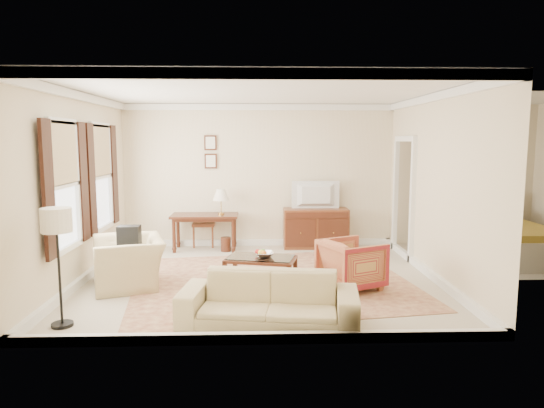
{
  "coord_description": "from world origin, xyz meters",
  "views": [
    {
      "loc": [
        -0.05,
        -7.44,
        2.17
      ],
      "look_at": [
        0.2,
        0.3,
        1.15
      ],
      "focal_mm": 32.0,
      "sensor_mm": 36.0,
      "label": 1
    }
  ],
  "objects": [
    {
      "name": "club_armchair",
      "position": [
        -1.96,
        -0.32,
        0.49
      ],
      "size": [
        1.05,
        1.29,
        0.98
      ],
      "primitive_type": "imported",
      "rotation": [
        0.0,
        0.0,
        -1.25
      ],
      "color": "#C7B286",
      "rests_on": "room_shell"
    },
    {
      "name": "striped_armchair",
      "position": [
        1.34,
        -0.56,
        0.4
      ],
      "size": [
        0.99,
        1.02,
        0.8
      ],
      "primitive_type": "imported",
      "rotation": [
        0.0,
        0.0,
        2.01
      ],
      "color": "maroon",
      "rests_on": "room_shell"
    },
    {
      "name": "fruit_bowl",
      "position": [
        0.06,
        -0.34,
        0.49
      ],
      "size": [
        0.42,
        0.42,
        0.1
      ],
      "primitive_type": "imported",
      "color": "silver",
      "rests_on": "coffee_table"
    },
    {
      "name": "doorway",
      "position": [
        2.71,
        1.5,
        1.08
      ],
      "size": [
        0.1,
        1.12,
        2.25
      ],
      "primitive_type": null,
      "color": "white",
      "rests_on": "room_shell"
    },
    {
      "name": "desk_lamp",
      "position": [
        -0.75,
        2.07,
        0.96
      ],
      "size": [
        0.32,
        0.32,
        0.5
      ],
      "primitive_type": null,
      "color": "silver",
      "rests_on": "writing_desk"
    },
    {
      "name": "framed_prints",
      "position": [
        -0.98,
        2.47,
        1.94
      ],
      "size": [
        0.25,
        0.04,
        0.68
      ],
      "primitive_type": null,
      "color": "#411E12",
      "rests_on": "room_shell"
    },
    {
      "name": "writing_desk",
      "position": [
        -1.08,
        2.07,
        0.6
      ],
      "size": [
        1.31,
        0.65,
        0.71
      ],
      "color": "#411E12",
      "rests_on": "room_shell"
    },
    {
      "name": "room_shell",
      "position": [
        0.0,
        0.0,
        2.47
      ],
      "size": [
        5.51,
        5.01,
        2.91
      ],
      "color": "beige",
      "rests_on": "ground"
    },
    {
      "name": "backpack",
      "position": [
        -1.95,
        -0.28,
        0.74
      ],
      "size": [
        0.24,
        0.33,
        0.4
      ],
      "primitive_type": "cube",
      "rotation": [
        0.0,
        0.0,
        -1.51
      ],
      "color": "black",
      "rests_on": "club_armchair"
    },
    {
      "name": "annex_bedroom",
      "position": [
        4.49,
        1.15,
        0.34
      ],
      "size": [
        3.0,
        2.7,
        2.9
      ],
      "color": "beige",
      "rests_on": "ground"
    },
    {
      "name": "floor_lamp",
      "position": [
        -2.34,
        -1.9,
        1.16
      ],
      "size": [
        0.35,
        0.35,
        1.41
      ],
      "color": "black",
      "rests_on": "room_shell"
    },
    {
      "name": "sofa",
      "position": [
        0.09,
        -1.93,
        0.41
      ],
      "size": [
        2.15,
        0.89,
        0.81
      ],
      "primitive_type": "imported",
      "rotation": [
        0.0,
        0.0,
        -0.14
      ],
      "color": "#C7B286",
      "rests_on": "room_shell"
    },
    {
      "name": "desk_chair",
      "position": [
        -1.13,
        2.42,
        0.53
      ],
      "size": [
        0.46,
        0.46,
        1.05
      ],
      "primitive_type": null,
      "rotation": [
        0.0,
        0.0,
        0.03
      ],
      "color": "brown",
      "rests_on": "room_shell"
    },
    {
      "name": "coffee_table",
      "position": [
        0.01,
        -0.32,
        0.33
      ],
      "size": [
        1.14,
        0.83,
        0.44
      ],
      "rotation": [
        0.0,
        0.0,
        -0.24
      ],
      "color": "#411E12",
      "rests_on": "room_shell"
    },
    {
      "name": "rug",
      "position": [
        0.18,
        -0.17,
        0.01
      ],
      "size": [
        4.62,
        4.12,
        0.01
      ],
      "primitive_type": "cube",
      "rotation": [
        0.0,
        0.0,
        0.15
      ],
      "color": "brown",
      "rests_on": "room_shell"
    },
    {
      "name": "window_rear",
      "position": [
        -2.7,
        0.9,
        1.55
      ],
      "size": [
        0.12,
        1.56,
        1.8
      ],
      "primitive_type": null,
      "color": "#CCB284",
      "rests_on": "room_shell"
    },
    {
      "name": "book_a",
      "position": [
        -0.12,
        -0.19,
        0.17
      ],
      "size": [
        0.28,
        0.08,
        0.38
      ],
      "primitive_type": "imported",
      "rotation": [
        0.0,
        0.0,
        -0.15
      ],
      "color": "brown",
      "rests_on": "coffee_table"
    },
    {
      "name": "sideboard",
      "position": [
        1.15,
        2.22,
        0.4
      ],
      "size": [
        1.3,
        0.5,
        0.8
      ],
      "primitive_type": "cube",
      "color": "brown",
      "rests_on": "room_shell"
    },
    {
      "name": "book_b",
      "position": [
        0.18,
        -0.39,
        0.17
      ],
      "size": [
        0.18,
        0.25,
        0.38
      ],
      "primitive_type": "imported",
      "rotation": [
        0.0,
        0.0,
        -0.99
      ],
      "color": "brown",
      "rests_on": "coffee_table"
    },
    {
      "name": "tv",
      "position": [
        1.15,
        2.2,
        1.26
      ],
      "size": [
        0.91,
        0.53,
        0.12
      ],
      "primitive_type": "imported",
      "rotation": [
        0.0,
        0.0,
        3.14
      ],
      "color": "black",
      "rests_on": "sideboard"
    },
    {
      "name": "window_front",
      "position": [
        -2.7,
        -0.7,
        1.55
      ],
      "size": [
        0.12,
        1.56,
        1.8
      ],
      "primitive_type": null,
      "color": "#CCB284",
      "rests_on": "room_shell"
    }
  ]
}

